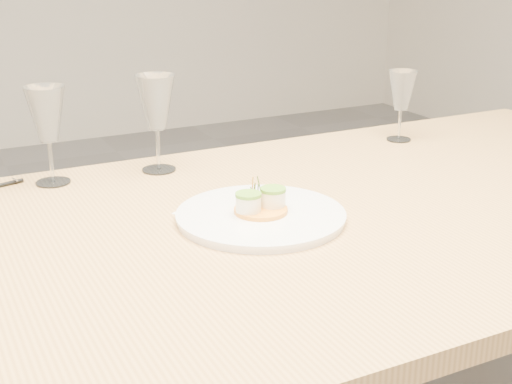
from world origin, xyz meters
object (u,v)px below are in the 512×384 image
dining_table (224,263)px  dinner_plate (261,214)px  recipe_sheet (252,214)px  wine_glass_1 (47,116)px  wine_glass_3 (402,92)px  wine_glass_2 (156,104)px

dining_table → dinner_plate: size_ratio=7.47×
recipe_sheet → wine_glass_1: (-0.30, 0.36, 0.15)m
dinner_plate → wine_glass_3: 0.69m
wine_glass_2 → wine_glass_3: (0.65, -0.04, -0.03)m
wine_glass_2 → wine_glass_1: bearing=175.6°
dinner_plate → wine_glass_3: (0.59, 0.34, 0.12)m
wine_glass_3 → wine_glass_1: bearing=176.4°
dinner_plate → wine_glass_2: bearing=100.2°
dining_table → dinner_plate: bearing=7.0°
dinner_plate → recipe_sheet: bearing=95.7°
recipe_sheet → wine_glass_2: wine_glass_2 is taller
recipe_sheet → wine_glass_1: size_ratio=1.42×
wine_glass_1 → wine_glass_2: wine_glass_2 is taller
recipe_sheet → wine_glass_3: 0.68m
dinner_plate → wine_glass_1: bearing=127.5°
dinner_plate → wine_glass_3: size_ratio=1.74×
dining_table → wine_glass_3: (0.67, 0.35, 0.20)m
recipe_sheet → wine_glass_2: 0.38m
recipe_sheet → wine_glass_1: wine_glass_1 is taller
wine_glass_2 → wine_glass_3: wine_glass_2 is taller
dinner_plate → wine_glass_1: wine_glass_1 is taller
dining_table → wine_glass_3: 0.78m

